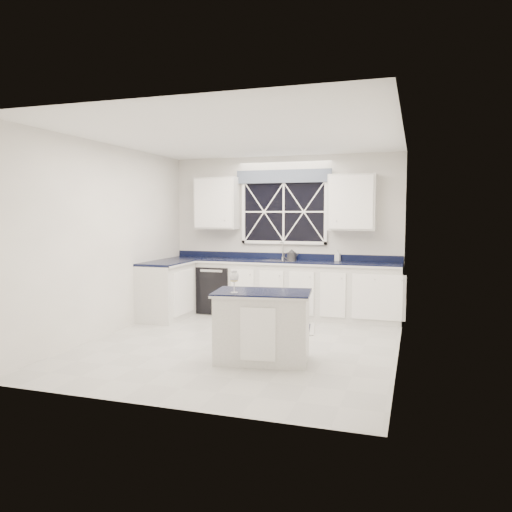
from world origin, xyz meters
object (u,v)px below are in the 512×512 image
(faucet, at_px, (283,250))
(soap_bottle, at_px, (338,255))
(kettle, at_px, (292,255))
(wine_glass, at_px, (234,278))
(dishwasher, at_px, (219,289))
(island, at_px, (262,326))

(faucet, height_order, soap_bottle, faucet)
(soap_bottle, bearing_deg, faucet, -178.66)
(kettle, relative_size, wine_glass, 0.99)
(kettle, xyz_separation_m, wine_glass, (0.04, -2.88, -0.03))
(dishwasher, relative_size, faucet, 2.72)
(kettle, distance_m, soap_bottle, 0.77)
(dishwasher, relative_size, island, 0.69)
(dishwasher, bearing_deg, island, -58.27)
(dishwasher, distance_m, island, 3.03)
(soap_bottle, bearing_deg, kettle, -170.81)
(island, xyz_separation_m, soap_bottle, (0.44, 2.80, 0.62))
(dishwasher, xyz_separation_m, island, (1.60, -2.58, 0.00))
(kettle, height_order, wine_glass, kettle)
(island, bearing_deg, faucet, 91.97)
(dishwasher, distance_m, faucet, 1.31)
(island, distance_m, wine_glass, 0.67)
(kettle, distance_m, wine_glass, 2.88)
(dishwasher, height_order, wine_glass, wine_glass)
(dishwasher, xyz_separation_m, faucet, (1.10, 0.19, 0.69))
(island, relative_size, kettle, 4.75)
(dishwasher, relative_size, soap_bottle, 4.45)
(faucet, relative_size, wine_glass, 1.20)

